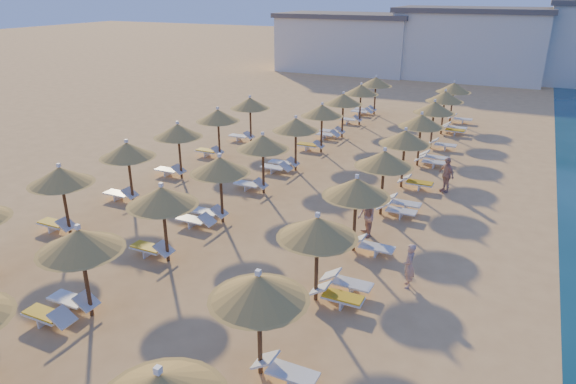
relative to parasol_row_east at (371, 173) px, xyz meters
The scene contains 9 objects.
ground 5.98m from the parasol_row_east, 123.87° to the right, with size 220.00×220.00×0.00m, color #E4A964.
hotel_blocks 41.67m from the parasol_row_east, 90.33° to the left, with size 44.17×10.68×8.10m.
parasol_row_east is the anchor object (origin of this frame).
parasol_row_west 5.75m from the parasol_row_east, behind, with size 2.49×42.76×3.01m.
parasol_row_inland 10.71m from the parasol_row_east, behind, with size 2.49×24.45×3.01m.
loungers 4.80m from the parasol_row_east, behind, with size 13.63×40.86×0.66m.
beachgoer_a 4.56m from the parasol_row_east, 55.04° to the right, with size 0.56×0.37×1.54m, color tan.
beachgoer_b 1.72m from the parasol_row_east, 85.57° to the right, with size 0.80×0.63×1.65m, color tan.
beachgoer_c 6.28m from the parasol_row_east, 70.23° to the left, with size 1.02×0.42×1.74m, color tan.
Camera 1 is at (8.17, -13.78, 9.14)m, focal length 32.00 mm.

